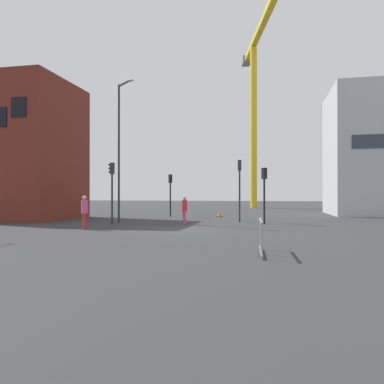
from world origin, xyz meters
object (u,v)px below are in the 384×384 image
object	(u,v)px
traffic_light_far	(112,183)
traffic_light_near	(264,186)
pedestrian_walking	(184,208)
pedestrian_waiting	(85,210)
traffic_cone_by_barrier	(220,214)
construction_crane	(254,92)
streetlamp_tall	(120,142)
traffic_light_island	(240,181)
traffic_light_verge	(170,188)

from	to	relation	value
traffic_light_far	traffic_light_near	bearing A→B (deg)	13.41
pedestrian_walking	pedestrian_waiting	bearing A→B (deg)	-135.35
traffic_light_far	traffic_cone_by_barrier	size ratio (longest dim) A/B	7.21
traffic_light_near	pedestrian_walking	bearing A→B (deg)	-166.48
construction_crane	pedestrian_walking	xyz separation A→B (m)	(-3.34, -27.02, -14.27)
streetlamp_tall	traffic_light_near	world-z (taller)	streetlamp_tall
traffic_light_near	traffic_light_island	size ratio (longest dim) A/B	0.84
pedestrian_walking	traffic_cone_by_barrier	size ratio (longest dim) A/B	3.26
traffic_light_verge	streetlamp_tall	bearing A→B (deg)	-103.93
construction_crane	traffic_cone_by_barrier	distance (m)	24.39
construction_crane	traffic_light_verge	world-z (taller)	construction_crane
construction_crane	traffic_light_far	world-z (taller)	construction_crane
construction_crane	pedestrian_waiting	xyz separation A→B (m)	(-7.79, -31.42, -14.22)
streetlamp_tall	traffic_light_near	xyz separation A→B (m)	(9.41, 0.50, -2.92)
traffic_light_near	pedestrian_waiting	distance (m)	10.94
traffic_light_near	pedestrian_walking	distance (m)	5.20
traffic_light_island	traffic_cone_by_barrier	size ratio (longest dim) A/B	7.89
traffic_light_far	pedestrian_waiting	xyz separation A→B (m)	(-0.08, -3.36, -1.52)
traffic_light_far	traffic_light_island	size ratio (longest dim) A/B	0.91
traffic_light_far	pedestrian_walking	size ratio (longest dim) A/B	2.21
traffic_light_near	traffic_cone_by_barrier	size ratio (longest dim) A/B	6.66
streetlamp_tall	traffic_light_far	distance (m)	3.23
streetlamp_tall	traffic_cone_by_barrier	xyz separation A→B (m)	(5.72, 7.26, -5.08)
pedestrian_waiting	traffic_cone_by_barrier	distance (m)	13.58
traffic_light_island	traffic_cone_by_barrier	bearing A→B (deg)	111.34
streetlamp_tall	traffic_light_island	distance (m)	8.41
traffic_light_far	traffic_light_island	xyz separation A→B (m)	(7.59, 3.76, 0.22)
traffic_light_verge	traffic_light_near	bearing A→B (deg)	-38.69
traffic_light_island	pedestrian_waiting	distance (m)	10.60
construction_crane	streetlamp_tall	bearing A→B (deg)	-106.66
traffic_light_near	traffic_light_verge	xyz separation A→B (m)	(-7.75, 6.21, -0.01)
streetlamp_tall	traffic_cone_by_barrier	bearing A→B (deg)	51.76
construction_crane	streetlamp_tall	world-z (taller)	construction_crane
traffic_light_near	traffic_light_far	bearing A→B (deg)	-166.59
traffic_light_near	pedestrian_walking	xyz separation A→B (m)	(-4.87, -1.17, -1.39)
traffic_light_near	traffic_light_island	world-z (taller)	traffic_light_island
traffic_light_verge	pedestrian_waiting	bearing A→B (deg)	-97.59
streetlamp_tall	traffic_light_far	xyz separation A→B (m)	(0.17, -1.71, -2.74)
construction_crane	traffic_light_near	size ratio (longest dim) A/B	6.36
construction_crane	pedestrian_waiting	size ratio (longest dim) A/B	12.43
construction_crane	traffic_light_island	size ratio (longest dim) A/B	5.36
construction_crane	traffic_light_near	distance (m)	28.92
traffic_light_near	pedestrian_waiting	xyz separation A→B (m)	(-9.32, -5.57, -1.34)
traffic_light_verge	traffic_light_island	bearing A→B (deg)	-37.36
traffic_light_verge	traffic_light_island	world-z (taller)	traffic_light_island
traffic_light_near	traffic_light_island	distance (m)	2.30
traffic_light_far	pedestrian_waiting	distance (m)	3.69
construction_crane	traffic_light_far	bearing A→B (deg)	-105.38
traffic_light_far	construction_crane	bearing A→B (deg)	74.62
traffic_light_far	traffic_cone_by_barrier	world-z (taller)	traffic_light_far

